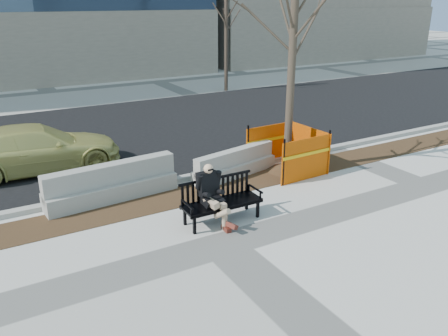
{
  "coord_description": "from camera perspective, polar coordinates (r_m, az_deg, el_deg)",
  "views": [
    {
      "loc": [
        -4.02,
        -7.07,
        4.68
      ],
      "look_at": [
        0.92,
        1.52,
        1.0
      ],
      "focal_mm": 36.69,
      "sensor_mm": 36.0,
      "label": 1
    }
  ],
  "objects": [
    {
      "name": "tree_fence",
      "position": [
        13.33,
        7.78,
        -0.34
      ],
      "size": [
        2.69,
        2.69,
        6.45
      ],
      "primitive_type": null,
      "rotation": [
        0.0,
        0.0,
        0.04
      ],
      "color": "#E15301",
      "rests_on": "ground"
    },
    {
      "name": "mulch_strip",
      "position": [
        11.47,
        -6.73,
        -3.81
      ],
      "size": [
        40.0,
        1.2,
        0.02
      ],
      "primitive_type": "cube",
      "color": "#47301C",
      "rests_on": "ground"
    },
    {
      "name": "jersey_barrier_left",
      "position": [
        11.7,
        -13.64,
        -3.79
      ],
      "size": [
        3.31,
        0.89,
        0.94
      ],
      "primitive_type": null,
      "rotation": [
        0.0,
        0.0,
        0.07
      ],
      "color": "gray",
      "rests_on": "ground"
    },
    {
      "name": "curb",
      "position": [
        12.26,
        -8.52,
        -1.98
      ],
      "size": [
        60.0,
        0.25,
        0.12
      ],
      "primitive_type": "cube",
      "color": "#9E9B93",
      "rests_on": "ground"
    },
    {
      "name": "seated_man",
      "position": [
        10.24,
        -1.63,
        -6.79
      ],
      "size": [
        0.58,
        0.96,
        1.34
      ],
      "primitive_type": null,
      "rotation": [
        0.0,
        0.0,
        -0.01
      ],
      "color": "black",
      "rests_on": "ground"
    },
    {
      "name": "far_tree_right",
      "position": [
        25.04,
        0.26,
        9.63
      ],
      "size": [
        2.72,
        2.72,
        5.76
      ],
      "primitive_type": null,
      "rotation": [
        0.0,
        0.0,
        -0.34
      ],
      "color": "#42352B",
      "rests_on": "ground"
    },
    {
      "name": "jersey_barrier_right",
      "position": [
        12.86,
        1.34,
        -0.94
      ],
      "size": [
        2.76,
        1.08,
        0.78
      ],
      "primitive_type": null,
      "rotation": [
        0.0,
        0.0,
        0.21
      ],
      "color": "#A19F97",
      "rests_on": "ground"
    },
    {
      "name": "ground",
      "position": [
        9.38,
        -0.26,
        -9.53
      ],
      "size": [
        120.0,
        120.0,
        0.0
      ],
      "primitive_type": "plane",
      "color": "beige",
      "rests_on": "ground"
    },
    {
      "name": "bench",
      "position": [
        10.31,
        -0.26,
        -6.59
      ],
      "size": [
        1.84,
        0.67,
        0.98
      ],
      "primitive_type": null,
      "rotation": [
        0.0,
        0.0,
        -0.01
      ],
      "color": "black",
      "rests_on": "ground"
    },
    {
      "name": "sedan",
      "position": [
        14.27,
        -21.94,
        -0.28
      ],
      "size": [
        4.69,
        2.08,
        1.34
      ],
      "primitive_type": "imported",
      "rotation": [
        0.0,
        0.0,
        1.53
      ],
      "color": "#C8C368",
      "rests_on": "ground"
    },
    {
      "name": "asphalt_street",
      "position": [
        17.02,
        -15.13,
        3.74
      ],
      "size": [
        60.0,
        10.4,
        0.01
      ],
      "primitive_type": "cube",
      "color": "black",
      "rests_on": "ground"
    }
  ]
}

